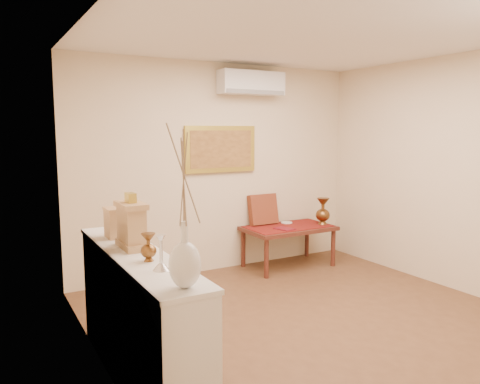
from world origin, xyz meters
TOP-DOWN VIEW (x-y plane):
  - floor at (0.00, 0.00)m, footprint 4.50×4.50m
  - ceiling at (0.00, 0.00)m, footprint 4.50×4.50m
  - wall_back at (0.00, 2.25)m, footprint 4.00×0.02m
  - wall_left at (-2.00, 0.00)m, footprint 0.02×4.50m
  - wall_right at (2.00, 0.00)m, footprint 0.02×4.50m
  - white_vase at (-1.81, -0.88)m, footprint 0.18×0.18m
  - candlestick at (-1.81, -0.50)m, footprint 0.11×0.11m
  - brass_urn_small at (-1.82, -0.26)m, footprint 0.11×0.11m
  - table_cloth at (0.85, 1.88)m, footprint 1.14×0.59m
  - brass_urn_tall at (1.34, 1.76)m, footprint 0.20×0.20m
  - plate at (0.95, 2.06)m, footprint 0.16×0.16m
  - menu at (0.69, 1.74)m, footprint 0.24×0.29m
  - cushion at (0.62, 2.16)m, footprint 0.41×0.18m
  - display_ledge at (-1.82, 0.00)m, footprint 0.37×2.02m
  - mantel_clock at (-1.81, 0.14)m, footprint 0.17×0.36m
  - wooden_chest at (-1.82, 0.54)m, footprint 0.16×0.21m
  - low_table at (0.85, 1.88)m, footprint 1.20×0.70m
  - painting at (0.00, 2.22)m, footprint 1.00×0.06m
  - ac_unit at (0.40, 2.12)m, footprint 0.90×0.25m

SIDE VIEW (x-z plane):
  - floor at x=0.00m, z-range 0.00..0.00m
  - low_table at x=0.85m, z-range 0.21..0.76m
  - display_ledge at x=-1.82m, z-range 0.00..0.98m
  - table_cloth at x=0.85m, z-range 0.55..0.56m
  - plate at x=0.95m, z-range 0.56..0.57m
  - menu at x=0.69m, z-range 0.56..0.57m
  - cushion at x=0.62m, z-range 0.55..0.98m
  - brass_urn_tall at x=1.34m, z-range 0.56..1.00m
  - candlestick at x=-1.81m, z-range 0.98..1.20m
  - brass_urn_small at x=-1.82m, z-range 0.98..1.22m
  - wooden_chest at x=-1.82m, z-range 0.98..1.22m
  - mantel_clock at x=-1.81m, z-range 0.95..1.36m
  - wall_back at x=0.00m, z-range 0.00..2.70m
  - wall_left at x=-2.00m, z-range 0.00..2.70m
  - wall_right at x=2.00m, z-range 0.00..2.70m
  - white_vase at x=-1.81m, z-range 0.98..1.93m
  - painting at x=0.00m, z-range 1.30..1.90m
  - ac_unit at x=0.40m, z-range 2.30..2.60m
  - ceiling at x=0.00m, z-range 2.70..2.70m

